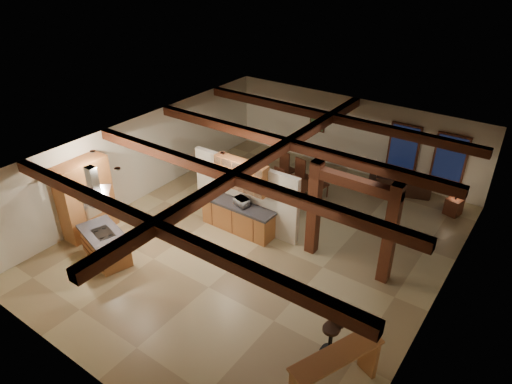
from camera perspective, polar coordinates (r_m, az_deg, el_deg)
ground at (r=13.84m, az=0.78°, el=-6.27°), size 12.00×12.00×0.00m
room_walls at (r=12.88m, az=0.84°, el=0.16°), size 12.00×12.00×12.00m
ceiling_beams at (r=12.42m, az=0.87°, el=4.09°), size 10.00×12.00×0.28m
timber_posts at (r=12.25m, az=11.86°, el=-2.32°), size 2.50×0.30×2.90m
partition_wall at (r=14.07m, az=-1.37°, el=-0.27°), size 3.80×0.18×2.20m
pantry_cabinet at (r=14.60m, az=-20.53°, el=-0.70°), size 0.67×1.60×2.40m
back_counter at (r=14.14m, az=-2.29°, el=-3.11°), size 2.50×0.66×0.94m
upper_display_cabinet at (r=13.58m, az=-1.89°, el=2.14°), size 1.80×0.36×0.95m
range_hood at (r=12.95m, az=-19.22°, el=-1.47°), size 1.10×1.10×1.40m
back_windows at (r=16.93m, az=20.50°, el=4.68°), size 2.70×0.07×1.70m
framed_art at (r=18.25m, az=7.67°, el=8.80°), size 0.65×0.05×0.85m
recessed_cans at (r=12.64m, az=-13.75°, el=4.22°), size 3.16×2.46×0.03m
kitchen_island at (r=13.66m, az=-18.29°, el=-6.31°), size 1.93×1.36×0.87m
dining_table at (r=16.03m, az=4.18°, el=0.35°), size 1.69×0.98×0.58m
sofa at (r=17.10m, az=17.48°, el=1.01°), size 2.31×1.48×0.63m
microwave at (r=13.74m, az=-1.80°, el=-1.24°), size 0.53×0.42×0.26m
bar_counter at (r=9.70m, az=9.93°, el=-20.69°), size 1.26×2.07×1.07m
side_table at (r=16.35m, az=23.46°, el=-1.68°), size 0.56×0.56×0.57m
table_lamp at (r=16.09m, az=23.85°, el=-0.02°), size 0.31×0.31×0.37m
bar_stool_a at (r=10.50m, az=9.65°, el=-16.76°), size 0.42×0.43×1.15m
bar_stool_b at (r=10.44m, az=9.45°, el=-16.99°), size 0.42×0.43×1.17m
dining_chairs at (r=15.86m, az=4.23°, el=1.51°), size 2.32×2.32×1.30m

